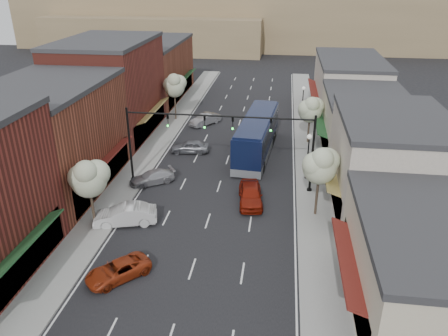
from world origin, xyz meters
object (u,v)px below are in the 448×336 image
at_px(coach_bus, 257,135).
at_px(tree_left_far, 175,85).
at_px(parked_car_a, 118,270).
at_px(tree_left_near, 89,177).
at_px(red_hatchback, 250,194).
at_px(signal_mast_right, 285,141).
at_px(signal_mast_left, 155,135).
at_px(tree_right_near, 321,165).
at_px(parked_car_e, 205,119).
at_px(tree_right_far, 311,109).
at_px(parked_car_d, 190,147).
at_px(parked_car_b, 125,215).
at_px(lamp_post_far, 303,98).
at_px(lamp_post_near, 308,149).
at_px(parked_car_c, 152,177).

bearing_deg(coach_bus, tree_left_far, 143.52).
bearing_deg(parked_car_a, coach_bus, 115.22).
height_order(tree_left_near, coach_bus, tree_left_near).
distance_m(coach_bus, red_hatchback, 10.87).
height_order(signal_mast_right, signal_mast_left, same).
relative_size(tree_right_near, coach_bus, 0.44).
bearing_deg(coach_bus, parked_car_e, 134.61).
relative_size(signal_mast_left, tree_right_far, 1.51).
distance_m(tree_left_near, parked_car_d, 16.36).
bearing_deg(parked_car_b, lamp_post_far, 137.15).
distance_m(lamp_post_near, parked_car_c, 14.38).
height_order(tree_right_near, parked_car_c, tree_right_near).
bearing_deg(parked_car_a, lamp_post_far, 113.73).
bearing_deg(tree_right_far, parked_car_e, 159.51).
xyz_separation_m(signal_mast_left, tree_left_near, (-2.63, -8.05, -0.40)).
relative_size(signal_mast_right, parked_car_a, 1.99).
bearing_deg(parked_car_b, signal_mast_right, 105.90).
xyz_separation_m(tree_left_near, lamp_post_far, (16.05, 28.06, -1.22)).
relative_size(lamp_post_near, red_hatchback, 0.93).
bearing_deg(parked_car_d, parked_car_a, -6.42).
relative_size(tree_right_near, lamp_post_near, 1.34).
bearing_deg(tree_left_near, parked_car_a, -54.98).
bearing_deg(signal_mast_right, tree_right_far, 77.15).
xyz_separation_m(tree_right_far, parked_car_e, (-12.55, 4.69, -3.29)).
bearing_deg(lamp_post_near, tree_left_near, -146.67).
height_order(tree_left_near, lamp_post_far, tree_left_near).
xyz_separation_m(signal_mast_right, coach_bus, (-2.80, 8.11, -2.53)).
bearing_deg(lamp_post_near, signal_mast_left, -169.44).
xyz_separation_m(parked_car_a, parked_car_c, (-1.68, 13.27, 0.03)).
xyz_separation_m(tree_right_near, tree_left_far, (-16.60, 22.00, 0.15)).
distance_m(parked_car_a, parked_car_b, 6.49).
xyz_separation_m(tree_left_near, tree_left_far, (-0.00, 26.00, 0.38)).
xyz_separation_m(lamp_post_far, parked_car_d, (-12.00, -12.60, -2.32)).
bearing_deg(lamp_post_near, parked_car_e, 130.34).
bearing_deg(lamp_post_far, parked_car_a, -110.05).
bearing_deg(signal_mast_right, tree_right_near, -56.09).
xyz_separation_m(lamp_post_near, parked_car_d, (-12.00, 4.90, -2.32)).
xyz_separation_m(lamp_post_near, coach_bus, (-4.98, 5.61, -0.92)).
xyz_separation_m(tree_left_near, parked_car_b, (2.11, 0.80, -3.44)).
distance_m(tree_right_near, parked_car_e, 24.48).
bearing_deg(parked_car_d, parked_car_e, 174.21).
distance_m(parked_car_b, parked_car_c, 7.02).
height_order(coach_bus, parked_car_e, coach_bus).
height_order(tree_right_near, parked_car_e, tree_right_near).
distance_m(lamp_post_far, red_hatchback, 23.28).
bearing_deg(parked_car_b, red_hatchback, 100.73).
relative_size(tree_right_near, parked_car_b, 1.25).
relative_size(tree_right_far, parked_car_e, 1.28).
xyz_separation_m(signal_mast_left, red_hatchback, (8.66, -2.68, -3.81)).
relative_size(parked_car_a, parked_car_b, 0.87).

